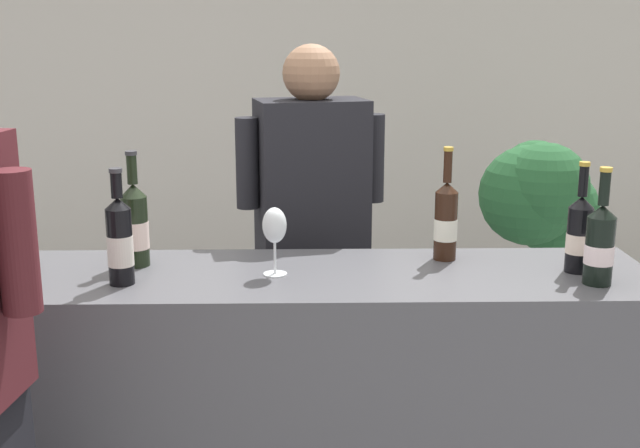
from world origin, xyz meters
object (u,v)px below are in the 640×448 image
(wine_bottle_1, at_px, (579,234))
(wine_bottle_6, at_px, (600,244))
(wine_bottle_2, at_px, (446,220))
(potted_shrub, at_px, (540,210))
(wine_bottle_5, at_px, (135,225))
(wine_bottle_4, at_px, (11,233))
(person_server, at_px, (312,276))
(wine_bottle_3, at_px, (120,241))
(wine_glass, at_px, (275,228))

(wine_bottle_1, height_order, wine_bottle_6, wine_bottle_6)
(wine_bottle_2, relative_size, wine_bottle_6, 1.06)
(wine_bottle_6, xyz_separation_m, potted_shrub, (0.24, 1.34, -0.21))
(wine_bottle_5, bearing_deg, potted_shrub, 35.68)
(wine_bottle_4, relative_size, person_server, 0.21)
(wine_bottle_1, bearing_deg, wine_bottle_6, -81.24)
(wine_bottle_3, xyz_separation_m, wine_bottle_6, (1.35, -0.03, -0.01))
(wine_bottle_4, relative_size, wine_bottle_5, 0.99)
(wine_bottle_1, distance_m, potted_shrub, 1.27)
(person_server, bearing_deg, wine_bottle_5, -140.35)
(wine_bottle_1, height_order, potted_shrub, wine_bottle_1)
(wine_bottle_2, distance_m, potted_shrub, 1.27)
(wine_bottle_1, bearing_deg, wine_glass, -179.19)
(wine_glass, height_order, potted_shrub, potted_shrub)
(wine_bottle_3, bearing_deg, wine_bottle_2, 13.60)
(wine_bottle_3, bearing_deg, wine_bottle_1, 3.90)
(wine_bottle_1, xyz_separation_m, wine_bottle_4, (-1.67, 0.01, 0.01))
(wine_bottle_5, bearing_deg, wine_bottle_2, 3.03)
(wine_bottle_5, relative_size, wine_glass, 1.74)
(person_server, bearing_deg, wine_bottle_1, -34.35)
(wine_bottle_3, bearing_deg, wine_glass, 10.24)
(wine_bottle_4, height_order, person_server, person_server)
(wine_bottle_1, bearing_deg, wine_bottle_2, 159.18)
(wine_bottle_1, relative_size, wine_bottle_3, 1.00)
(wine_bottle_2, bearing_deg, wine_bottle_5, -176.97)
(wine_bottle_3, height_order, wine_glass, wine_bottle_3)
(wine_bottle_1, distance_m, wine_bottle_3, 1.33)
(wine_bottle_6, distance_m, potted_shrub, 1.38)
(potted_shrub, bearing_deg, wine_glass, -132.97)
(wine_bottle_6, height_order, potted_shrub, wine_bottle_6)
(wine_bottle_2, bearing_deg, wine_glass, -163.72)
(wine_bottle_4, xyz_separation_m, wine_bottle_5, (0.34, 0.08, 0.00))
(wine_bottle_4, distance_m, person_server, 1.07)
(wine_bottle_4, distance_m, wine_bottle_5, 0.35)
(wine_bottle_4, relative_size, wine_bottle_6, 1.04)
(wine_bottle_2, height_order, wine_bottle_4, wine_bottle_2)
(wine_bottle_2, relative_size, wine_bottle_3, 1.07)
(wine_bottle_5, distance_m, person_server, 0.76)
(person_server, bearing_deg, wine_glass, -101.55)
(wine_bottle_2, height_order, person_server, person_server)
(wine_bottle_1, xyz_separation_m, wine_bottle_5, (-1.33, 0.09, 0.01))
(wine_bottle_1, xyz_separation_m, wine_bottle_3, (-1.33, -0.09, 0.01))
(wine_bottle_5, bearing_deg, wine_glass, -13.65)
(wine_bottle_3, bearing_deg, wine_bottle_5, 88.41)
(wine_bottle_6, bearing_deg, wine_bottle_4, 175.67)
(wine_bottle_2, distance_m, wine_bottle_3, 0.99)
(wine_bottle_3, distance_m, wine_bottle_6, 1.35)
(wine_bottle_5, bearing_deg, wine_bottle_3, -91.59)
(wine_bottle_2, relative_size, wine_glass, 1.75)
(wine_bottle_2, xyz_separation_m, wine_bottle_5, (-0.95, -0.05, 0.00))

